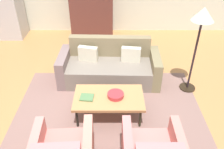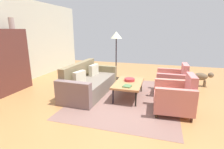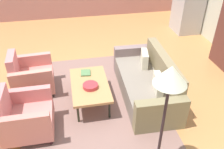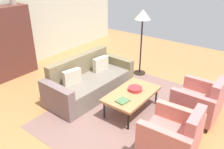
{
  "view_description": "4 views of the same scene",
  "coord_description": "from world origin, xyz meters",
  "px_view_note": "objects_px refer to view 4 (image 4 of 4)",
  "views": [
    {
      "loc": [
        0.48,
        -3.34,
        3.04
      ],
      "look_at": [
        0.48,
        0.1,
        0.69
      ],
      "focal_mm": 38.24,
      "sensor_mm": 36.0,
      "label": 1
    },
    {
      "loc": [
        -3.88,
        -0.99,
        1.78
      ],
      "look_at": [
        0.45,
        0.3,
        0.59
      ],
      "focal_mm": 27.47,
      "sensor_mm": 36.0,
      "label": 2
    },
    {
      "loc": [
        4.09,
        -0.47,
        3.1
      ],
      "look_at": [
        0.63,
        0.22,
        0.72
      ],
      "focal_mm": 38.19,
      "sensor_mm": 36.0,
      "label": 3
    },
    {
      "loc": [
        -2.94,
        -2.25,
        2.75
      ],
      "look_at": [
        0.38,
        0.29,
        0.7
      ],
      "focal_mm": 36.93,
      "sensor_mm": 36.0,
      "label": 4
    }
  ],
  "objects_px": {
    "fruit_bowl": "(135,89)",
    "couch": "(88,82)",
    "armchair_left": "(174,137)",
    "book_stack": "(123,101)",
    "armchair_right": "(200,103)",
    "coffee_table": "(132,94)",
    "floor_lamp": "(142,21)",
    "cabinet": "(7,43)"
  },
  "relations": [
    {
      "from": "armchair_right",
      "to": "book_stack",
      "type": "distance_m",
      "value": 1.49
    },
    {
      "from": "coffee_table",
      "to": "cabinet",
      "type": "bearing_deg",
      "value": 98.53
    },
    {
      "from": "armchair_left",
      "to": "armchair_right",
      "type": "bearing_deg",
      "value": -3.27
    },
    {
      "from": "coffee_table",
      "to": "book_stack",
      "type": "distance_m",
      "value": 0.38
    },
    {
      "from": "fruit_bowl",
      "to": "couch",
      "type": "bearing_deg",
      "value": 95.51
    },
    {
      "from": "couch",
      "to": "armchair_right",
      "type": "xyz_separation_m",
      "value": [
        0.6,
        -2.35,
        0.06
      ]
    },
    {
      "from": "armchair_right",
      "to": "fruit_bowl",
      "type": "distance_m",
      "value": 1.27
    },
    {
      "from": "coffee_table",
      "to": "cabinet",
      "type": "relative_size",
      "value": 0.67
    },
    {
      "from": "couch",
      "to": "fruit_bowl",
      "type": "xyz_separation_m",
      "value": [
        0.11,
        -1.19,
        0.17
      ]
    },
    {
      "from": "coffee_table",
      "to": "cabinet",
      "type": "distance_m",
      "value": 3.54
    },
    {
      "from": "coffee_table",
      "to": "cabinet",
      "type": "xyz_separation_m",
      "value": [
        -0.52,
        3.47,
        0.51
      ]
    },
    {
      "from": "armchair_left",
      "to": "cabinet",
      "type": "bearing_deg",
      "value": 85.8
    },
    {
      "from": "armchair_right",
      "to": "book_stack",
      "type": "bearing_deg",
      "value": 130.84
    },
    {
      "from": "couch",
      "to": "coffee_table",
      "type": "relative_size",
      "value": 1.77
    },
    {
      "from": "armchair_left",
      "to": "fruit_bowl",
      "type": "relative_size",
      "value": 3.12
    },
    {
      "from": "fruit_bowl",
      "to": "floor_lamp",
      "type": "distance_m",
      "value": 1.97
    },
    {
      "from": "coffee_table",
      "to": "floor_lamp",
      "type": "relative_size",
      "value": 0.7
    },
    {
      "from": "coffee_table",
      "to": "couch",
      "type": "bearing_deg",
      "value": 89.87
    },
    {
      "from": "armchair_right",
      "to": "fruit_bowl",
      "type": "relative_size",
      "value": 3.12
    },
    {
      "from": "armchair_left",
      "to": "floor_lamp",
      "type": "xyz_separation_m",
      "value": [
        2.22,
        1.96,
        1.1
      ]
    },
    {
      "from": "coffee_table",
      "to": "armchair_right",
      "type": "height_order",
      "value": "armchair_right"
    },
    {
      "from": "armchair_right",
      "to": "cabinet",
      "type": "xyz_separation_m",
      "value": [
        -1.12,
        4.63,
        0.56
      ]
    },
    {
      "from": "fruit_bowl",
      "to": "book_stack",
      "type": "relative_size",
      "value": 1.15
    },
    {
      "from": "couch",
      "to": "floor_lamp",
      "type": "bearing_deg",
      "value": 168.07
    },
    {
      "from": "couch",
      "to": "armchair_left",
      "type": "xyz_separation_m",
      "value": [
        -0.6,
        -2.35,
        0.06
      ]
    },
    {
      "from": "fruit_bowl",
      "to": "cabinet",
      "type": "xyz_separation_m",
      "value": [
        -0.64,
        3.47,
        0.44
      ]
    },
    {
      "from": "armchair_right",
      "to": "floor_lamp",
      "type": "distance_m",
      "value": 2.47
    },
    {
      "from": "fruit_bowl",
      "to": "coffee_table",
      "type": "bearing_deg",
      "value": -180.0
    },
    {
      "from": "armchair_left",
      "to": "fruit_bowl",
      "type": "distance_m",
      "value": 1.37
    },
    {
      "from": "armchair_left",
      "to": "armchair_right",
      "type": "height_order",
      "value": "same"
    },
    {
      "from": "coffee_table",
      "to": "armchair_right",
      "type": "distance_m",
      "value": 1.31
    },
    {
      "from": "floor_lamp",
      "to": "book_stack",
      "type": "bearing_deg",
      "value": -157.5
    },
    {
      "from": "coffee_table",
      "to": "armchair_left",
      "type": "relative_size",
      "value": 1.36
    },
    {
      "from": "armchair_left",
      "to": "book_stack",
      "type": "bearing_deg",
      "value": 75.51
    },
    {
      "from": "armchair_left",
      "to": "book_stack",
      "type": "height_order",
      "value": "armchair_left"
    },
    {
      "from": "coffee_table",
      "to": "armchair_left",
      "type": "height_order",
      "value": "armchair_left"
    },
    {
      "from": "fruit_bowl",
      "to": "cabinet",
      "type": "relative_size",
      "value": 0.16
    },
    {
      "from": "armchair_left",
      "to": "fruit_bowl",
      "type": "height_order",
      "value": "armchair_left"
    },
    {
      "from": "coffee_table",
      "to": "armchair_right",
      "type": "xyz_separation_m",
      "value": [
        0.6,
        -1.17,
        -0.04
      ]
    },
    {
      "from": "cabinet",
      "to": "floor_lamp",
      "type": "height_order",
      "value": "cabinet"
    },
    {
      "from": "couch",
      "to": "cabinet",
      "type": "xyz_separation_m",
      "value": [
        -0.52,
        2.28,
        0.61
      ]
    },
    {
      "from": "armchair_right",
      "to": "cabinet",
      "type": "relative_size",
      "value": 0.49
    }
  ]
}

